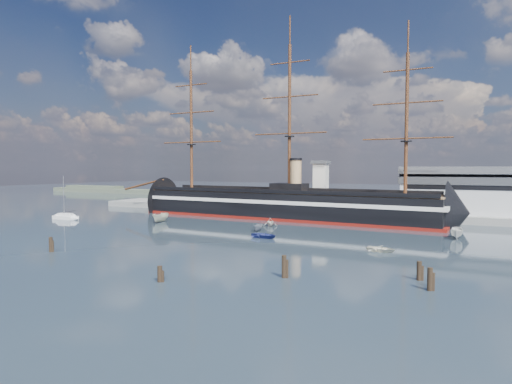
% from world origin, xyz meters
% --- Properties ---
extents(ground, '(600.00, 600.00, 0.00)m').
position_xyz_m(ground, '(0.00, 40.00, 0.00)').
color(ground, '#1F2833').
rests_on(ground, ground).
extents(quay, '(180.00, 18.00, 2.00)m').
position_xyz_m(quay, '(10.00, 76.00, 0.00)').
color(quay, slate).
rests_on(quay, ground).
extents(quay_tower, '(5.00, 5.00, 15.00)m').
position_xyz_m(quay_tower, '(3.00, 73.00, 9.75)').
color(quay_tower, silver).
rests_on(quay_tower, ground).
extents(shoreline, '(120.00, 10.00, 4.00)m').
position_xyz_m(shoreline, '(-139.23, 135.00, 1.45)').
color(shoreline, '#3F4C38').
rests_on(shoreline, ground).
extents(warship, '(113.32, 21.30, 53.94)m').
position_xyz_m(warship, '(-6.10, 60.00, 4.04)').
color(warship, black).
rests_on(warship, ground).
extents(sailboat, '(7.97, 2.79, 12.54)m').
position_xyz_m(sailboat, '(-58.87, 29.67, 0.80)').
color(sailboat, white).
rests_on(sailboat, ground).
extents(motorboat_a, '(7.87, 3.38, 3.07)m').
position_xyz_m(motorboat_a, '(-30.34, 36.49, 0.00)').
color(motorboat_a, beige).
rests_on(motorboat_a, ground).
extents(motorboat_b, '(1.97, 3.79, 1.69)m').
position_xyz_m(motorboat_b, '(5.84, 25.22, 0.00)').
color(motorboat_b, navy).
rests_on(motorboat_b, ground).
extents(motorboat_c, '(5.30, 2.50, 2.04)m').
position_xyz_m(motorboat_c, '(0.54, 33.18, 0.00)').
color(motorboat_c, gray).
rests_on(motorboat_c, ground).
extents(motorboat_d, '(6.95, 5.84, 2.37)m').
position_xyz_m(motorboat_d, '(-0.50, 42.44, 0.00)').
color(motorboat_d, beige).
rests_on(motorboat_d, ground).
extents(motorboat_e, '(1.71, 3.27, 1.45)m').
position_xyz_m(motorboat_e, '(30.47, 20.80, 0.00)').
color(motorboat_e, silver).
rests_on(motorboat_e, ground).
extents(motorboat_f, '(7.27, 2.83, 2.88)m').
position_xyz_m(motorboat_f, '(42.16, 41.82, 0.00)').
color(motorboat_f, silver).
rests_on(motorboat_f, ground).
extents(piling_near_left, '(0.64, 0.64, 3.29)m').
position_xyz_m(piling_near_left, '(-21.39, -4.66, 0.00)').
color(piling_near_left, black).
rests_on(piling_near_left, ground).
extents(piling_near_mid, '(0.64, 0.64, 2.78)m').
position_xyz_m(piling_near_mid, '(8.46, -12.09, 0.00)').
color(piling_near_mid, black).
rests_on(piling_near_mid, ground).
extents(piling_near_right, '(0.64, 0.64, 3.74)m').
position_xyz_m(piling_near_right, '(22.02, -3.16, 0.00)').
color(piling_near_right, black).
rests_on(piling_near_right, ground).
extents(piling_far_right, '(0.64, 0.64, 3.21)m').
position_xyz_m(piling_far_right, '(38.32, 3.44, 0.00)').
color(piling_far_right, black).
rests_on(piling_far_right, ground).
extents(piling_extra, '(0.64, 0.64, 3.48)m').
position_xyz_m(piling_extra, '(39.92, -1.02, 0.00)').
color(piling_extra, black).
rests_on(piling_extra, ground).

